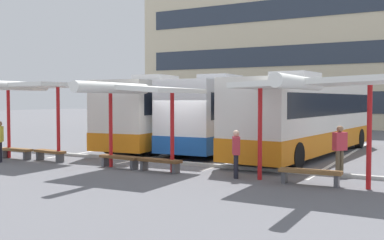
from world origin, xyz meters
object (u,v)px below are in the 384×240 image
at_px(coach_bus_2, 308,118).
at_px(waiting_passenger_1, 236,151).
at_px(waiting_passenger_2, 340,146).
at_px(waiting_shelter_1, 135,90).
at_px(bench_4, 310,173).
at_px(bench_1, 50,153).
at_px(coach_bus_1, 231,115).
at_px(waiting_shelter_2, 310,85).
at_px(waiting_passenger_0, 0,138).
at_px(waiting_shelter_0, 27,88).
at_px(bench_2, 120,159).
at_px(coach_bus_0, 168,114).
at_px(bench_3, 160,162).
at_px(bench_0, 16,151).

height_order(coach_bus_2, waiting_passenger_1, coach_bus_2).
relative_size(coach_bus_2, waiting_passenger_2, 7.47).
xyz_separation_m(waiting_shelter_1, bench_4, (6.14, 0.23, -2.53)).
height_order(coach_bus_2, bench_1, coach_bus_2).
xyz_separation_m(coach_bus_1, waiting_shelter_1, (-0.03, -8.38, 1.14)).
height_order(waiting_shelter_2, waiting_passenger_0, waiting_shelter_2).
relative_size(waiting_shelter_1, waiting_shelter_2, 1.04).
relative_size(waiting_shelter_0, bench_2, 2.56).
relative_size(bench_1, waiting_passenger_1, 1.06).
relative_size(waiting_shelter_0, bench_1, 2.75).
bearing_deg(bench_4, waiting_shelter_2, -90.00).
xyz_separation_m(coach_bus_1, waiting_passenger_2, (6.51, -5.79, -0.78)).
distance_m(coach_bus_1, waiting_passenger_1, 8.99).
distance_m(coach_bus_1, waiting_shelter_2, 10.38).
bearing_deg(bench_1, bench_4, -0.69).
bearing_deg(coach_bus_0, waiting_shelter_1, -66.39).
height_order(coach_bus_0, waiting_passenger_2, coach_bus_0).
xyz_separation_m(waiting_shelter_1, bench_3, (0.90, 0.16, -2.54)).
height_order(bench_3, waiting_shelter_2, waiting_shelter_2).
height_order(bench_1, waiting_passenger_2, waiting_passenger_2).
height_order(bench_0, waiting_passenger_2, waiting_passenger_2).
xyz_separation_m(bench_3, waiting_passenger_1, (2.85, 0.08, 0.54)).
bearing_deg(coach_bus_1, bench_0, -127.92).
xyz_separation_m(bench_3, bench_4, (5.24, 0.06, 0.00)).
bearing_deg(waiting_shelter_0, coach_bus_0, 73.95).
relative_size(coach_bus_2, bench_0, 7.49).
relative_size(waiting_shelter_1, waiting_passenger_1, 3.27).
relative_size(coach_bus_0, waiting_shelter_2, 2.24).
relative_size(coach_bus_1, waiting_passenger_2, 6.90).
distance_m(coach_bus_1, waiting_passenger_2, 8.75).
height_order(bench_0, waiting_shelter_1, waiting_shelter_1).
height_order(waiting_shelter_2, bench_4, waiting_shelter_2).
xyz_separation_m(coach_bus_0, waiting_passenger_0, (-2.81, -8.38, -0.77)).
distance_m(bench_4, waiting_passenger_2, 2.47).
relative_size(coach_bus_0, waiting_passenger_2, 6.65).
relative_size(waiting_shelter_1, bench_3, 3.02).
xyz_separation_m(waiting_shelter_1, waiting_passenger_1, (3.75, 0.25, -1.99)).
relative_size(waiting_shelter_1, bench_4, 2.74).
bearing_deg(waiting_passenger_0, waiting_shelter_1, 7.74).
bearing_deg(coach_bus_0, coach_bus_2, -0.87).
height_order(coach_bus_0, waiting_passenger_0, coach_bus_0).
relative_size(coach_bus_2, waiting_shelter_0, 2.73).
bearing_deg(waiting_passenger_0, bench_3, 8.07).
xyz_separation_m(waiting_shelter_0, waiting_shelter_2, (11.60, 0.05, -0.08)).
relative_size(coach_bus_0, waiting_passenger_0, 6.58).
bearing_deg(bench_4, bench_0, -179.79).
distance_m(coach_bus_2, waiting_passenger_2, 5.43).
distance_m(coach_bus_2, waiting_passenger_0, 13.23).
bearing_deg(coach_bus_2, bench_3, -114.40).
distance_m(waiting_shelter_1, waiting_passenger_0, 6.45).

